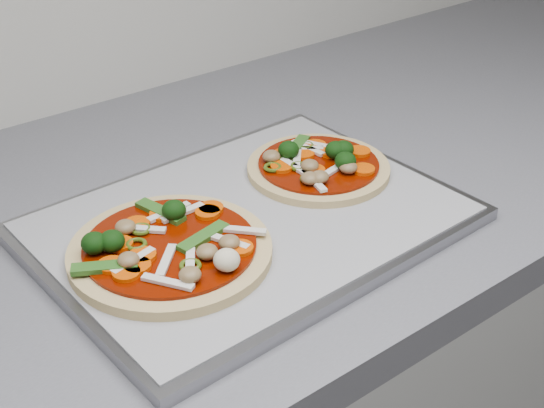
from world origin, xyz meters
TOP-DOWN VIEW (x-y plane):
  - countertop at (0.00, 1.30)m, footprint 3.60×0.60m
  - baking_tray at (-0.17, 1.22)m, footprint 0.43×0.32m
  - parchment at (-0.17, 1.22)m, footprint 0.41×0.30m
  - pizza_left at (-0.27, 1.20)m, footprint 0.25×0.25m
  - pizza_right at (-0.06, 1.24)m, footprint 0.18×0.18m

SIDE VIEW (x-z plane):
  - countertop at x=0.00m, z-range 0.86..0.90m
  - baking_tray at x=-0.17m, z-range 0.90..0.91m
  - parchment at x=-0.17m, z-range 0.91..0.92m
  - pizza_right at x=-0.06m, z-range 0.91..0.94m
  - pizza_left at x=-0.27m, z-range 0.91..0.94m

